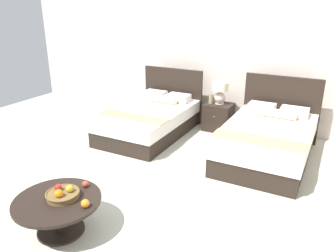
% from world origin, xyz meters
% --- Properties ---
extents(ground_plane, '(10.20, 9.29, 0.02)m').
position_xyz_m(ground_plane, '(0.00, 0.00, -0.01)').
color(ground_plane, beige).
extents(wall_back, '(10.20, 0.12, 2.73)m').
position_xyz_m(wall_back, '(0.00, 2.85, 1.36)').
color(wall_back, silver).
rests_on(wall_back, ground).
extents(bed_near_window, '(1.32, 2.07, 1.10)m').
position_xyz_m(bed_near_window, '(-1.10, 1.49, 0.29)').
color(bed_near_window, black).
rests_on(bed_near_window, ground).
extents(bed_near_corner, '(1.35, 2.07, 1.17)m').
position_xyz_m(bed_near_corner, '(1.10, 1.48, 0.32)').
color(bed_near_corner, black).
rests_on(bed_near_corner, ground).
extents(nightstand, '(0.52, 0.48, 0.53)m').
position_xyz_m(nightstand, '(-0.05, 2.31, 0.26)').
color(nightstand, black).
rests_on(nightstand, ground).
extents(table_lamp, '(0.31, 0.31, 0.43)m').
position_xyz_m(table_lamp, '(-0.05, 2.33, 0.78)').
color(table_lamp, beige).
rests_on(table_lamp, nightstand).
extents(vase, '(0.09, 0.09, 0.18)m').
position_xyz_m(vase, '(-0.20, 2.27, 0.62)').
color(vase, gray).
rests_on(vase, nightstand).
extents(coffee_table, '(0.94, 0.94, 0.41)m').
position_xyz_m(coffee_table, '(-0.44, -1.48, 0.31)').
color(coffee_table, black).
rests_on(coffee_table, ground).
extents(fruit_bowl, '(0.36, 0.36, 0.14)m').
position_xyz_m(fruit_bowl, '(-0.41, -1.42, 0.46)').
color(fruit_bowl, brown).
rests_on(fruit_bowl, coffee_table).
extents(loose_apple, '(0.07, 0.07, 0.07)m').
position_xyz_m(loose_apple, '(-0.35, -1.14, 0.45)').
color(loose_apple, '#B53F2F').
rests_on(loose_apple, coffee_table).
extents(loose_orange, '(0.09, 0.09, 0.09)m').
position_xyz_m(loose_orange, '(-0.08, -1.44, 0.45)').
color(loose_orange, orange).
rests_on(loose_orange, coffee_table).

